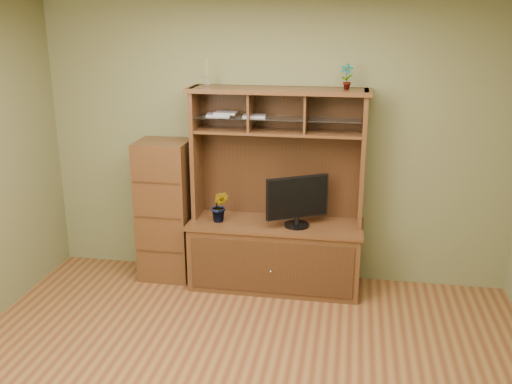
# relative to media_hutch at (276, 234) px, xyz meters

# --- Properties ---
(room) EXTENTS (4.54, 4.04, 2.74)m
(room) POSITION_rel_media_hutch_xyz_m (-0.06, -1.73, 0.83)
(room) COLOR brown
(room) RESTS_ON ground
(media_hutch) EXTENTS (1.66, 0.61, 1.90)m
(media_hutch) POSITION_rel_media_hutch_xyz_m (0.00, 0.00, 0.00)
(media_hutch) COLOR #4C2915
(media_hutch) RESTS_ON room
(monitor) EXTENTS (0.55, 0.34, 0.48)m
(monitor) POSITION_rel_media_hutch_xyz_m (0.21, -0.08, 0.38)
(monitor) COLOR black
(monitor) RESTS_ON media_hutch
(orchid_plant) EXTENTS (0.18, 0.15, 0.31)m
(orchid_plant) POSITION_rel_media_hutch_xyz_m (-0.52, -0.08, 0.28)
(orchid_plant) COLOR #375E20
(orchid_plant) RESTS_ON media_hutch
(top_plant) EXTENTS (0.13, 0.10, 0.23)m
(top_plant) POSITION_rel_media_hutch_xyz_m (0.60, 0.08, 1.49)
(top_plant) COLOR #315C20
(top_plant) RESTS_ON media_hutch
(reed_diffuser) EXTENTS (0.05, 0.05, 0.25)m
(reed_diffuser) POSITION_rel_media_hutch_xyz_m (-0.66, 0.08, 1.48)
(reed_diffuser) COLOR silver
(reed_diffuser) RESTS_ON media_hutch
(magazines) EXTENTS (0.57, 0.19, 0.04)m
(magazines) POSITION_rel_media_hutch_xyz_m (-0.43, 0.08, 1.13)
(magazines) COLOR #ACACB1
(magazines) RESTS_ON media_hutch
(side_cabinet) EXTENTS (0.49, 0.45, 1.38)m
(side_cabinet) POSITION_rel_media_hutch_xyz_m (-1.10, 0.03, 0.17)
(side_cabinet) COLOR #4C2915
(side_cabinet) RESTS_ON room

